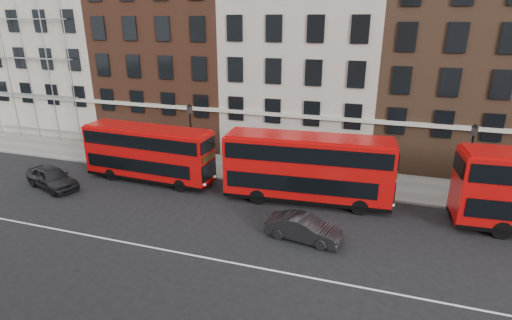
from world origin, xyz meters
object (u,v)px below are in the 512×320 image
(car_rear, at_px, (52,177))
(bus_c, at_px, (307,167))
(bus_b, at_px, (148,152))
(car_front, at_px, (304,228))

(car_rear, bearing_deg, bus_c, -60.65)
(bus_b, distance_m, car_rear, 7.00)
(bus_c, relative_size, car_rear, 2.37)
(car_rear, bearing_deg, car_front, -76.01)
(bus_b, xyz_separation_m, bus_c, (11.85, -0.00, 0.21))
(bus_b, distance_m, bus_c, 11.85)
(car_front, bearing_deg, car_rear, 93.75)
(bus_c, xyz_separation_m, car_front, (0.85, -4.88, -1.75))
(bus_c, bearing_deg, car_front, -84.37)
(bus_c, distance_m, car_front, 5.26)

